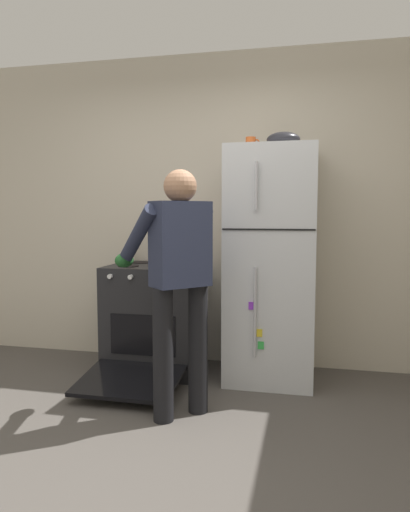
{
  "coord_description": "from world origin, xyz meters",
  "views": [
    {
      "loc": [
        0.82,
        -2.15,
        1.32
      ],
      "look_at": [
        0.04,
        1.32,
        1.0
      ],
      "focal_mm": 32.84,
      "sensor_mm": 36.0,
      "label": 1
    }
  ],
  "objects_px": {
    "red_pot": "(172,259)",
    "coffee_mug": "(251,143)",
    "mixing_bowl": "(283,140)",
    "refrigerator": "(271,265)",
    "person_cook": "(177,270)",
    "stove_range": "(155,319)",
    "pepper_mill": "(130,252)"
  },
  "relations": [
    {
      "from": "pepper_mill",
      "to": "red_pot",
      "type": "bearing_deg",
      "value": -28.52
    },
    {
      "from": "pepper_mill",
      "to": "person_cook",
      "type": "bearing_deg",
      "value": -54.63
    },
    {
      "from": "pepper_mill",
      "to": "mixing_bowl",
      "type": "bearing_deg",
      "value": -8.43
    },
    {
      "from": "coffee_mug",
      "to": "mixing_bowl",
      "type": "bearing_deg",
      "value": -10.99
    },
    {
      "from": "stove_range",
      "to": "red_pot",
      "type": "bearing_deg",
      "value": -11.4
    },
    {
      "from": "stove_range",
      "to": "coffee_mug",
      "type": "height_order",
      "value": "coffee_mug"
    },
    {
      "from": "refrigerator",
      "to": "mixing_bowl",
      "type": "relative_size",
      "value": 7.1
    },
    {
      "from": "red_pot",
      "to": "mixing_bowl",
      "type": "distance_m",
      "value": 1.29
    },
    {
      "from": "refrigerator",
      "to": "stove_range",
      "type": "height_order",
      "value": "refrigerator"
    },
    {
      "from": "red_pot",
      "to": "coffee_mug",
      "type": "distance_m",
      "value": 1.13
    },
    {
      "from": "mixing_bowl",
      "to": "person_cook",
      "type": "bearing_deg",
      "value": -126.58
    },
    {
      "from": "stove_range",
      "to": "mixing_bowl",
      "type": "xyz_separation_m",
      "value": [
        1.05,
        0.02,
        1.45
      ]
    },
    {
      "from": "person_cook",
      "to": "red_pot",
      "type": "xyz_separation_m",
      "value": [
        -0.27,
        0.78,
        -0.01
      ]
    },
    {
      "from": "person_cook",
      "to": "stove_range",
      "type": "bearing_deg",
      "value": 117.97
    },
    {
      "from": "refrigerator",
      "to": "coffee_mug",
      "type": "height_order",
      "value": "coffee_mug"
    },
    {
      "from": "refrigerator",
      "to": "stove_range",
      "type": "relative_size",
      "value": 1.52
    },
    {
      "from": "stove_range",
      "to": "person_cook",
      "type": "xyz_separation_m",
      "value": [
        0.43,
        -0.81,
        0.52
      ]
    },
    {
      "from": "refrigerator",
      "to": "coffee_mug",
      "type": "relative_size",
      "value": 16.36
    },
    {
      "from": "coffee_mug",
      "to": "stove_range",
      "type": "bearing_deg",
      "value": -175.11
    },
    {
      "from": "stove_range",
      "to": "mixing_bowl",
      "type": "relative_size",
      "value": 4.68
    },
    {
      "from": "refrigerator",
      "to": "person_cook",
      "type": "distance_m",
      "value": 0.99
    },
    {
      "from": "coffee_mug",
      "to": "pepper_mill",
      "type": "bearing_deg",
      "value": 172.17
    },
    {
      "from": "refrigerator",
      "to": "person_cook",
      "type": "xyz_separation_m",
      "value": [
        -0.54,
        -0.83,
        0.04
      ]
    },
    {
      "from": "stove_range",
      "to": "refrigerator",
      "type": "bearing_deg",
      "value": 1.03
    },
    {
      "from": "red_pot",
      "to": "pepper_mill",
      "type": "xyz_separation_m",
      "value": [
        -0.46,
        0.25,
        0.03
      ]
    },
    {
      "from": "pepper_mill",
      "to": "coffee_mug",
      "type": "bearing_deg",
      "value": -7.83
    },
    {
      "from": "person_cook",
      "to": "pepper_mill",
      "type": "relative_size",
      "value": 9.45
    },
    {
      "from": "stove_range",
      "to": "coffee_mug",
      "type": "distance_m",
      "value": 1.65
    },
    {
      "from": "person_cook",
      "to": "mixing_bowl",
      "type": "bearing_deg",
      "value": 53.42
    },
    {
      "from": "pepper_mill",
      "to": "stove_range",
      "type": "bearing_deg",
      "value": -35.97
    },
    {
      "from": "coffee_mug",
      "to": "mixing_bowl",
      "type": "relative_size",
      "value": 0.43
    },
    {
      "from": "red_pot",
      "to": "mixing_bowl",
      "type": "xyz_separation_m",
      "value": [
        0.89,
        0.05,
        0.94
      ]
    }
  ]
}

